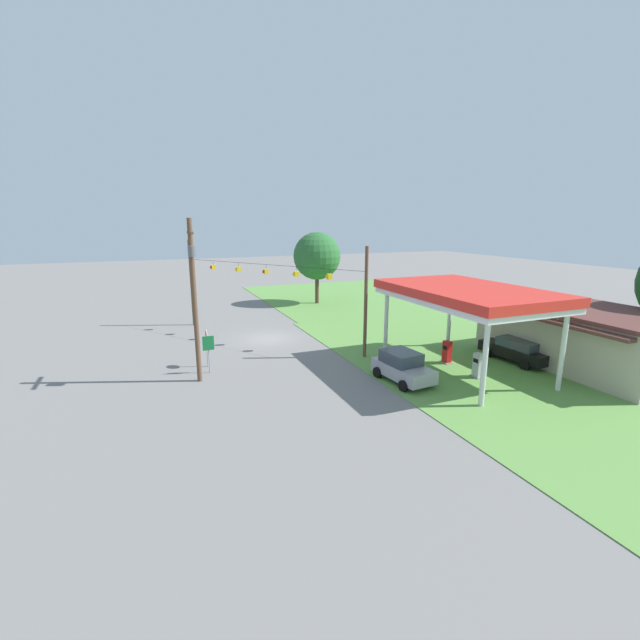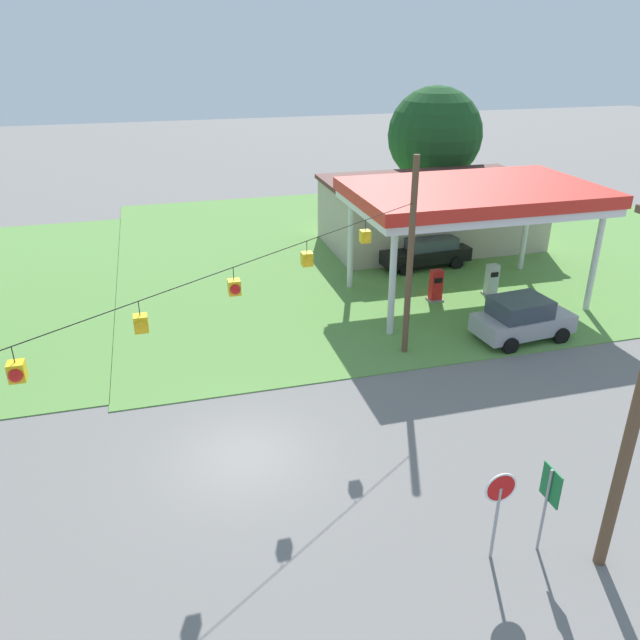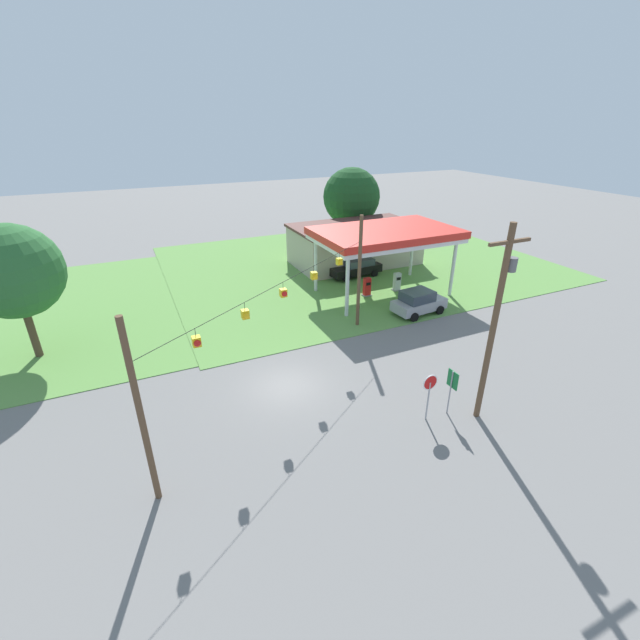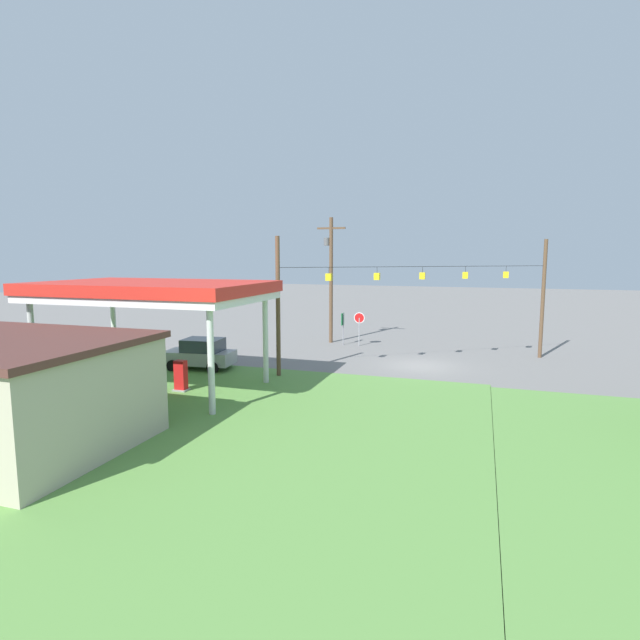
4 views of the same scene
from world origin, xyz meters
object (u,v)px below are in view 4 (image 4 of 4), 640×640
at_px(stop_sign_roadside, 359,322).
at_px(route_sign, 343,322).
at_px(car_at_pumps_front, 201,354).
at_px(fuel_pump_near, 181,377).
at_px(car_at_pumps_rear, 86,396).
at_px(fuel_pump_far, 132,373).
at_px(utility_pole_main, 330,273).
at_px(gas_station_canopy, 152,292).

distance_m(stop_sign_roadside, route_sign, 1.28).
height_order(car_at_pumps_front, stop_sign_roadside, stop_sign_roadside).
relative_size(fuel_pump_near, car_at_pumps_rear, 0.31).
xyz_separation_m(fuel_pump_far, car_at_pumps_rear, (-1.40, 4.59, 0.13)).
height_order(car_at_pumps_rear, utility_pole_main, utility_pole_main).
bearing_deg(stop_sign_roadside, car_at_pumps_front, -124.55).
distance_m(gas_station_canopy, route_sign, 16.28).
bearing_deg(car_at_pumps_front, gas_station_canopy, 87.25).
bearing_deg(gas_station_canopy, stop_sign_roadside, -114.76).
relative_size(fuel_pump_near, stop_sign_roadside, 0.62).
relative_size(fuel_pump_far, car_at_pumps_front, 0.37).
distance_m(fuel_pump_near, fuel_pump_far, 2.90).
xyz_separation_m(car_at_pumps_front, stop_sign_roadside, (-7.09, -10.30, 0.89)).
relative_size(car_at_pumps_front, route_sign, 1.73).
xyz_separation_m(fuel_pump_near, utility_pole_main, (-2.94, -15.71, 4.58)).
xyz_separation_m(gas_station_canopy, stop_sign_roadside, (-6.87, -14.89, -3.06)).
relative_size(stop_sign_roadside, route_sign, 1.04).
height_order(gas_station_canopy, fuel_pump_far, gas_station_canopy).
xyz_separation_m(gas_station_canopy, utility_pole_main, (-4.39, -15.71, 0.44)).
xyz_separation_m(fuel_pump_near, stop_sign_roadside, (-5.42, -14.89, 1.08)).
bearing_deg(fuel_pump_far, car_at_pumps_front, -104.95).
bearing_deg(utility_pole_main, gas_station_canopy, 74.40).
bearing_deg(fuel_pump_near, gas_station_canopy, 0.06).
distance_m(gas_station_canopy, car_at_pumps_front, 6.06).
relative_size(fuel_pump_near, route_sign, 0.64).
relative_size(gas_station_canopy, fuel_pump_far, 7.09).
xyz_separation_m(gas_station_canopy, fuel_pump_near, (-1.45, -0.00, -4.14)).
relative_size(gas_station_canopy, stop_sign_roadside, 4.38).
distance_m(fuel_pump_far, car_at_pumps_front, 4.75).
bearing_deg(car_at_pumps_rear, fuel_pump_near, 67.45).
height_order(gas_station_canopy, route_sign, gas_station_canopy).
xyz_separation_m(stop_sign_roadside, route_sign, (1.28, -0.07, -0.10)).
bearing_deg(car_at_pumps_rear, gas_station_canopy, 84.93).
height_order(fuel_pump_near, utility_pole_main, utility_pole_main).
distance_m(car_at_pumps_front, utility_pole_main, 12.82).
relative_size(car_at_pumps_rear, route_sign, 2.08).
bearing_deg(fuel_pump_far, gas_station_canopy, 179.94).
height_order(car_at_pumps_front, utility_pole_main, utility_pole_main).
distance_m(stop_sign_roadside, utility_pole_main, 4.37).
relative_size(car_at_pumps_front, stop_sign_roadside, 1.66).
relative_size(fuel_pump_far, stop_sign_roadside, 0.62).
height_order(stop_sign_roadside, route_sign, stop_sign_roadside).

